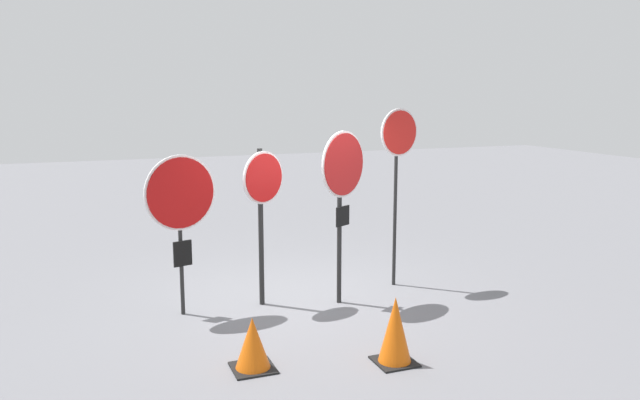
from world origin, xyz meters
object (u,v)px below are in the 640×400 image
stop_sign_2 (343,178)px  stop_sign_3 (398,149)px  stop_sign_1 (263,194)px  stop_sign_0 (181,201)px  traffic_cone_0 (253,344)px  traffic_cone_1 (395,330)px

stop_sign_2 → stop_sign_3: size_ratio=0.90×
stop_sign_1 → stop_sign_3: 2.13m
stop_sign_0 → traffic_cone_0: 2.26m
stop_sign_0 → stop_sign_2: 2.10m
stop_sign_0 → traffic_cone_0: (0.41, -1.85, -1.22)m
traffic_cone_0 → stop_sign_0: bearing=102.5°
stop_sign_0 → stop_sign_2: (2.07, -0.29, 0.23)m
stop_sign_3 → traffic_cone_1: (-1.27, -2.39, -1.66)m
stop_sign_2 → traffic_cone_1: bearing=-126.3°
stop_sign_3 → stop_sign_2: bearing=-172.4°
stop_sign_3 → traffic_cone_0: 3.80m
traffic_cone_0 → traffic_cone_1: (1.44, -0.39, 0.09)m
stop_sign_2 → traffic_cone_1: size_ratio=3.22×
stop_sign_3 → traffic_cone_1: 3.18m
stop_sign_3 → traffic_cone_0: bearing=-158.8°
stop_sign_0 → traffic_cone_1: 3.12m
stop_sign_1 → traffic_cone_1: (0.79, -2.26, -1.16)m
stop_sign_0 → traffic_cone_1: size_ratio=2.85×
stop_sign_3 → traffic_cone_1: stop_sign_3 is taller
stop_sign_2 → stop_sign_3: bearing=-7.0°
stop_sign_1 → stop_sign_0: bearing=153.1°
traffic_cone_0 → stop_sign_3: bearing=36.4°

